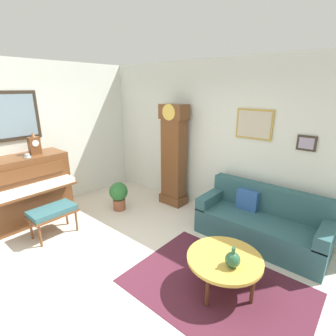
{
  "coord_description": "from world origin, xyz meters",
  "views": [
    {
      "loc": [
        2.35,
        -1.71,
        2.32
      ],
      "look_at": [
        -0.26,
        1.37,
        1.03
      ],
      "focal_mm": 27.14,
      "sensor_mm": 36.0,
      "label": 1
    }
  ],
  "objects_px": {
    "green_jug": "(233,260)",
    "coffee_table": "(224,259)",
    "piano": "(25,190)",
    "couch": "(262,222)",
    "mantel_clock": "(34,144)",
    "potted_plant": "(119,194)",
    "teacup": "(27,156)",
    "grandfather_clock": "(174,158)",
    "piano_bench": "(53,212)"
  },
  "relations": [
    {
      "from": "green_jug",
      "to": "coffee_table",
      "type": "bearing_deg",
      "value": 147.32
    },
    {
      "from": "piano",
      "to": "couch",
      "type": "relative_size",
      "value": 0.76
    },
    {
      "from": "piano",
      "to": "couch",
      "type": "xyz_separation_m",
      "value": [
        3.43,
        2.1,
        -0.29
      ]
    },
    {
      "from": "couch",
      "to": "mantel_clock",
      "type": "bearing_deg",
      "value": -151.99
    },
    {
      "from": "mantel_clock",
      "to": "potted_plant",
      "type": "relative_size",
      "value": 0.68
    },
    {
      "from": "piano",
      "to": "teacup",
      "type": "distance_m",
      "value": 0.64
    },
    {
      "from": "piano",
      "to": "potted_plant",
      "type": "bearing_deg",
      "value": 56.62
    },
    {
      "from": "coffee_table",
      "to": "green_jug",
      "type": "bearing_deg",
      "value": -32.68
    },
    {
      "from": "teacup",
      "to": "grandfather_clock",
      "type": "bearing_deg",
      "value": 57.91
    },
    {
      "from": "couch",
      "to": "mantel_clock",
      "type": "distance_m",
      "value": 4.02
    },
    {
      "from": "mantel_clock",
      "to": "piano",
      "type": "bearing_deg",
      "value": -90.44
    },
    {
      "from": "mantel_clock",
      "to": "teacup",
      "type": "distance_m",
      "value": 0.27
    },
    {
      "from": "couch",
      "to": "green_jug",
      "type": "height_order",
      "value": "couch"
    },
    {
      "from": "potted_plant",
      "to": "piano",
      "type": "bearing_deg",
      "value": -123.38
    },
    {
      "from": "coffee_table",
      "to": "piano_bench",
      "type": "bearing_deg",
      "value": -164.53
    },
    {
      "from": "green_jug",
      "to": "potted_plant",
      "type": "bearing_deg",
      "value": 167.19
    },
    {
      "from": "grandfather_clock",
      "to": "couch",
      "type": "xyz_separation_m",
      "value": [
        1.92,
        -0.18,
        -0.65
      ]
    },
    {
      "from": "piano_bench",
      "to": "mantel_clock",
      "type": "relative_size",
      "value": 1.84
    },
    {
      "from": "potted_plant",
      "to": "grandfather_clock",
      "type": "bearing_deg",
      "value": 56.29
    },
    {
      "from": "teacup",
      "to": "green_jug",
      "type": "height_order",
      "value": "teacup"
    },
    {
      "from": "mantel_clock",
      "to": "teacup",
      "type": "bearing_deg",
      "value": -55.51
    },
    {
      "from": "grandfather_clock",
      "to": "couch",
      "type": "height_order",
      "value": "grandfather_clock"
    },
    {
      "from": "piano",
      "to": "green_jug",
      "type": "xyz_separation_m",
      "value": [
        3.6,
        0.72,
        -0.09
      ]
    },
    {
      "from": "grandfather_clock",
      "to": "piano_bench",
      "type": "bearing_deg",
      "value": -107.92
    },
    {
      "from": "piano",
      "to": "grandfather_clock",
      "type": "distance_m",
      "value": 2.75
    },
    {
      "from": "piano_bench",
      "to": "grandfather_clock",
      "type": "relative_size",
      "value": 0.34
    },
    {
      "from": "teacup",
      "to": "potted_plant",
      "type": "bearing_deg",
      "value": 59.15
    },
    {
      "from": "mantel_clock",
      "to": "potted_plant",
      "type": "distance_m",
      "value": 1.74
    },
    {
      "from": "piano",
      "to": "grandfather_clock",
      "type": "xyz_separation_m",
      "value": [
        1.51,
        2.28,
        0.36
      ]
    },
    {
      "from": "grandfather_clock",
      "to": "green_jug",
      "type": "bearing_deg",
      "value": -36.51
    },
    {
      "from": "grandfather_clock",
      "to": "mantel_clock",
      "type": "xyz_separation_m",
      "value": [
        -1.51,
        -2.0,
        0.41
      ]
    },
    {
      "from": "couch",
      "to": "coffee_table",
      "type": "distance_m",
      "value": 1.29
    },
    {
      "from": "piano_bench",
      "to": "potted_plant",
      "type": "bearing_deg",
      "value": 85.96
    },
    {
      "from": "piano_bench",
      "to": "teacup",
      "type": "xyz_separation_m",
      "value": [
        -0.66,
        0.01,
        0.82
      ]
    },
    {
      "from": "piano",
      "to": "couch",
      "type": "height_order",
      "value": "piano"
    },
    {
      "from": "mantel_clock",
      "to": "potted_plant",
      "type": "height_order",
      "value": "mantel_clock"
    },
    {
      "from": "couch",
      "to": "green_jug",
      "type": "bearing_deg",
      "value": -82.58
    },
    {
      "from": "teacup",
      "to": "green_jug",
      "type": "relative_size",
      "value": 0.48
    },
    {
      "from": "couch",
      "to": "potted_plant",
      "type": "xyz_separation_m",
      "value": [
        -2.54,
        -0.75,
        0.01
      ]
    },
    {
      "from": "couch",
      "to": "coffee_table",
      "type": "relative_size",
      "value": 2.16
    },
    {
      "from": "piano",
      "to": "potted_plant",
      "type": "height_order",
      "value": "piano"
    },
    {
      "from": "grandfather_clock",
      "to": "coffee_table",
      "type": "xyz_separation_m",
      "value": [
        1.96,
        -1.46,
        -0.56
      ]
    },
    {
      "from": "mantel_clock",
      "to": "coffee_table",
      "type": "bearing_deg",
      "value": 8.82
    },
    {
      "from": "potted_plant",
      "to": "green_jug",
      "type": "bearing_deg",
      "value": -12.81
    },
    {
      "from": "green_jug",
      "to": "potted_plant",
      "type": "height_order",
      "value": "green_jug"
    },
    {
      "from": "piano_bench",
      "to": "green_jug",
      "type": "xyz_separation_m",
      "value": [
        2.81,
        0.65,
        0.11
      ]
    },
    {
      "from": "grandfather_clock",
      "to": "teacup",
      "type": "relative_size",
      "value": 17.5
    },
    {
      "from": "mantel_clock",
      "to": "potted_plant",
      "type": "xyz_separation_m",
      "value": [
        0.88,
        1.07,
        -1.05
      ]
    },
    {
      "from": "coffee_table",
      "to": "potted_plant",
      "type": "height_order",
      "value": "potted_plant"
    },
    {
      "from": "piano_bench",
      "to": "couch",
      "type": "xyz_separation_m",
      "value": [
        2.63,
        2.02,
        -0.09
      ]
    }
  ]
}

